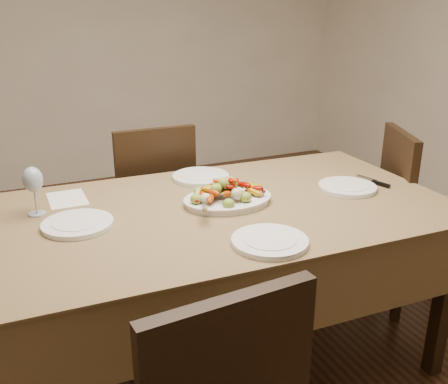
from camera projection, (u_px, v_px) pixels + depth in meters
wall_back at (78, 22)px, 4.20m from camera, size 5.00×0.02×2.80m
dining_table at (224, 288)px, 2.15m from camera, size 1.87×1.09×0.76m
chair_far at (149, 204)px, 2.80m from camera, size 0.42×0.42×0.95m
chair_right at (428, 221)px, 2.58m from camera, size 0.55×0.55×0.95m
serving_platter at (228, 201)px, 2.04m from camera, size 0.36×0.27×0.02m
roasted_vegetables at (228, 188)px, 2.02m from camera, size 0.30×0.21×0.09m
serving_spoon at (216, 198)px, 1.97m from camera, size 0.28×0.15×0.03m
plate_left at (78, 224)px, 1.83m from camera, size 0.26×0.26×0.02m
plate_right at (347, 187)px, 2.21m from camera, size 0.25×0.25×0.02m
plate_far at (201, 177)px, 2.34m from camera, size 0.26×0.26×0.02m
plate_near at (270, 242)px, 1.69m from camera, size 0.26×0.26×0.02m
wine_glass at (34, 190)px, 1.90m from camera, size 0.08×0.08×0.20m
menu_card at (67, 199)px, 2.09m from camera, size 0.15×0.21×0.00m
table_knife at (374, 182)px, 2.29m from camera, size 0.07×0.20×0.01m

